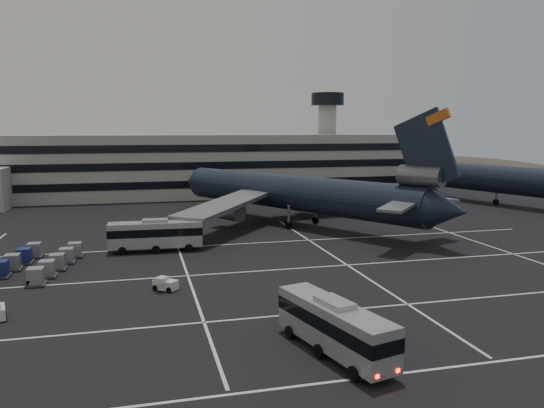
{
  "coord_description": "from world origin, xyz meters",
  "views": [
    {
      "loc": [
        -10.71,
        -50.73,
        15.4
      ],
      "look_at": [
        7.2,
        19.88,
        5.0
      ],
      "focal_mm": 35.0,
      "sensor_mm": 36.0,
      "label": 1
    }
  ],
  "objects_px": {
    "bus_near": "(334,325)",
    "uld_cluster": "(35,262)",
    "bus_far": "(156,234)",
    "trijet_main": "(296,193)"
  },
  "relations": [
    {
      "from": "bus_near",
      "to": "bus_far",
      "type": "distance_m",
      "value": 36.29
    },
    {
      "from": "trijet_main",
      "to": "bus_near",
      "type": "bearing_deg",
      "value": -134.49
    },
    {
      "from": "trijet_main",
      "to": "bus_near",
      "type": "relative_size",
      "value": 4.61
    },
    {
      "from": "bus_far",
      "to": "uld_cluster",
      "type": "relative_size",
      "value": 0.79
    },
    {
      "from": "uld_cluster",
      "to": "trijet_main",
      "type": "bearing_deg",
      "value": 28.51
    },
    {
      "from": "bus_near",
      "to": "bus_far",
      "type": "xyz_separation_m",
      "value": [
        -10.78,
        34.65,
        0.12
      ]
    },
    {
      "from": "uld_cluster",
      "to": "bus_near",
      "type": "bearing_deg",
      "value": -50.04
    },
    {
      "from": "bus_near",
      "to": "uld_cluster",
      "type": "distance_m",
      "value": 37.31
    },
    {
      "from": "trijet_main",
      "to": "uld_cluster",
      "type": "xyz_separation_m",
      "value": [
        -35.6,
        -19.34,
        -4.37
      ]
    },
    {
      "from": "trijet_main",
      "to": "bus_near",
      "type": "xyz_separation_m",
      "value": [
        -11.66,
        -47.92,
        -3.13
      ]
    }
  ]
}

